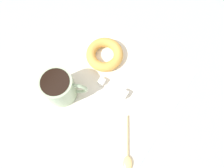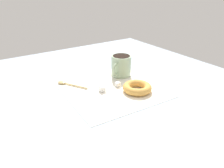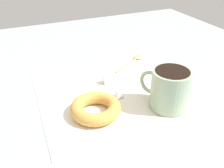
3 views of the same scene
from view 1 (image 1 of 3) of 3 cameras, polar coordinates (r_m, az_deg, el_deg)
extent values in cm
cube|color=#99A8B7|center=(62.90, 1.19, -3.64)|extent=(120.00, 120.00, 2.00)
cube|color=white|center=(62.71, 0.00, -0.66)|extent=(37.27, 37.27, 0.30)
cylinder|color=#9EB793|center=(59.44, -13.70, -0.94)|extent=(8.56, 8.56, 8.88)
cylinder|color=black|center=(55.56, -14.67, 0.46)|extent=(7.36, 7.36, 0.60)
torus|color=#9EB793|center=(58.41, -9.17, -1.22)|extent=(3.62, 5.58, 5.87)
torus|color=gold|center=(65.07, -1.93, 7.75)|extent=(11.01, 11.01, 2.82)
ellipsoid|color=#D8B772|center=(58.83, 4.12, -19.95)|extent=(4.32, 3.91, 0.90)
cylinder|color=#D8B772|center=(59.35, 4.09, -13.52)|extent=(9.79, 6.18, 0.56)
cube|color=white|center=(60.93, 3.13, -2.61)|extent=(1.96, 1.96, 1.96)
cube|color=white|center=(62.24, -2.72, 0.67)|extent=(1.70, 1.70, 1.70)
camera|label=2|loc=(0.89, 61.98, 27.87)|focal=35.00mm
camera|label=3|loc=(0.75, -32.68, 43.47)|focal=40.00mm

